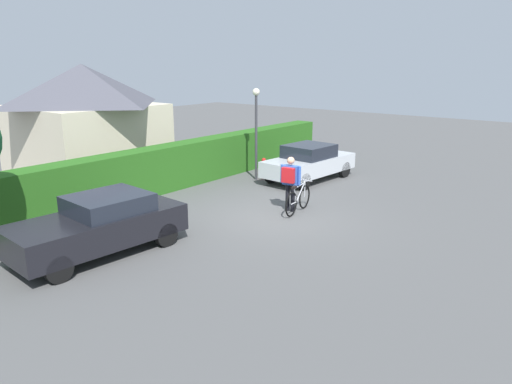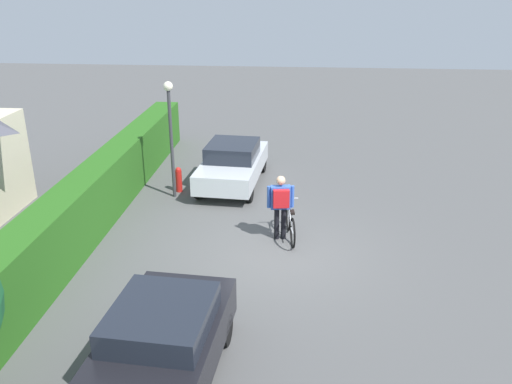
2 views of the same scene
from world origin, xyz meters
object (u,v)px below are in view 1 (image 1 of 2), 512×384
(parked_car_far, at_px, (309,162))
(person_rider, at_px, (290,179))
(street_lamp, at_px, (256,120))
(parked_car_near, at_px, (100,224))
(bicycle, at_px, (298,199))
(fire_hydrant, at_px, (264,168))

(parked_car_far, xyz_separation_m, person_rider, (-3.86, -1.72, 0.33))
(street_lamp, bearing_deg, person_rider, -127.76)
(parked_car_near, distance_m, street_lamp, 8.59)
(parked_car_near, height_order, street_lamp, street_lamp)
(parked_car_near, xyz_separation_m, bicycle, (5.72, -1.98, -0.33))
(person_rider, distance_m, street_lamp, 4.49)
(person_rider, distance_m, fire_hydrant, 4.58)
(bicycle, distance_m, fire_hydrant, 4.68)
(parked_car_near, relative_size, street_lamp, 1.19)
(parked_car_near, xyz_separation_m, street_lamp, (8.26, 1.68, 1.62))
(parked_car_far, bearing_deg, person_rider, -155.98)
(person_rider, xyz_separation_m, fire_hydrant, (3.07, 3.34, -0.64))
(parked_car_near, relative_size, parked_car_far, 1.03)
(fire_hydrant, bearing_deg, parked_car_far, -64.01)
(fire_hydrant, bearing_deg, person_rider, -132.51)
(street_lamp, bearing_deg, bicycle, -124.87)
(person_rider, bearing_deg, bicycle, -72.78)
(parked_car_near, distance_m, bicycle, 6.06)
(parked_car_far, bearing_deg, bicycle, -152.32)
(parked_car_far, distance_m, street_lamp, 2.64)
(bicycle, distance_m, person_rider, 0.70)
(parked_car_near, bearing_deg, person_rider, -16.93)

